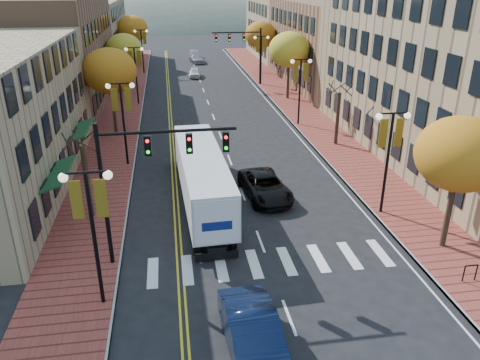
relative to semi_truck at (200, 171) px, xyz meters
name	(u,v)px	position (x,y,z in m)	size (l,w,h in m)	color
ground	(278,288)	(2.69, -9.11, -2.07)	(200.00, 200.00, 0.00)	black
sidewalk_left	(123,108)	(-6.31, 23.39, -1.99)	(4.00, 85.00, 0.15)	brown
sidewalk_right	(291,102)	(11.69, 23.39, -1.99)	(4.00, 85.00, 0.15)	brown
building_left_mid	(42,52)	(-14.31, 26.89, 3.43)	(12.00, 24.00, 11.00)	brown
building_left_far	(81,33)	(-14.31, 51.89, 2.68)	(12.00, 26.00, 9.50)	#9E8966
building_right_near	(475,52)	(21.19, 6.89, 5.43)	(15.00, 28.00, 15.00)	#997F5B
building_right_mid	(346,43)	(21.19, 32.89, 2.93)	(15.00, 24.00, 10.00)	brown
building_right_far	(300,23)	(21.19, 54.89, 3.43)	(15.00, 20.00, 11.00)	#9E8966
tree_left_a	(87,182)	(-6.31, -1.11, 0.18)	(0.28, 0.28, 4.20)	#382619
tree_left_b	(110,71)	(-6.31, 14.89, 3.38)	(4.48, 4.48, 7.21)	#382619
tree_left_c	(124,49)	(-6.31, 30.89, 2.99)	(4.16, 4.16, 6.69)	#382619
tree_left_d	(132,29)	(-6.31, 48.89, 3.53)	(4.61, 4.61, 7.42)	#382619
tree_right_a	(460,154)	(11.69, -7.11, 2.99)	(4.16, 4.16, 6.69)	#382619
tree_right_b	(337,119)	(11.69, 8.89, 0.18)	(0.28, 0.28, 4.20)	#382619
tree_right_c	(289,50)	(11.69, 24.89, 3.38)	(4.48, 4.48, 7.21)	#382619
tree_right_d	(261,35)	(11.69, 40.89, 3.22)	(4.35, 4.35, 7.00)	#382619
lamp_left_a	(91,214)	(-4.81, -9.11, 2.23)	(1.96, 0.36, 6.05)	black
lamp_left_b	(122,108)	(-4.81, 6.89, 2.23)	(1.96, 0.36, 6.05)	black
lamp_left_c	(135,64)	(-4.81, 24.89, 2.23)	(1.96, 0.36, 6.05)	black
lamp_left_d	(142,43)	(-4.81, 42.89, 2.23)	(1.96, 0.36, 6.05)	black
lamp_right_a	(390,144)	(10.19, -3.11, 2.23)	(1.96, 0.36, 6.05)	black
lamp_right_b	(300,79)	(10.19, 14.89, 2.23)	(1.96, 0.36, 6.05)	black
lamp_right_c	(261,50)	(10.19, 32.89, 2.23)	(1.96, 0.36, 6.05)	black
traffic_mast_near	(145,167)	(-2.79, -6.11, 2.86)	(6.10, 0.35, 7.00)	black
traffic_mast_far	(245,46)	(8.17, 32.89, 2.86)	(6.10, 0.34, 7.00)	black
semi_truck	(200,171)	(0.00, 0.00, 0.00)	(2.78, 14.23, 3.54)	black
navy_sedan	(254,337)	(0.90, -12.92, -1.22)	(1.80, 5.17, 1.70)	#0D1734
black_suv	(265,186)	(4.00, 0.14, -1.34)	(2.42, 5.25, 1.46)	black
car_far_white	(195,73)	(2.19, 39.28, -1.43)	(1.50, 3.73, 1.27)	silver
car_far_silver	(197,58)	(3.30, 51.19, -1.37)	(1.95, 4.79, 1.39)	#94939A
car_far_oncoming	(194,54)	(3.21, 56.80, -1.43)	(1.35, 3.88, 1.28)	#9F9EA6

